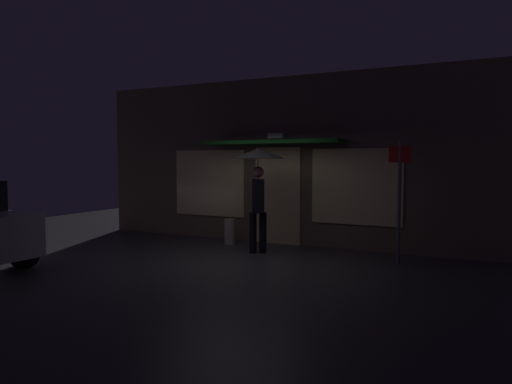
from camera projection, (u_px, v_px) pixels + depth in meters
The scene contains 5 objects.
ground_plane at pixel (230, 262), 8.78m from camera, with size 18.00×18.00×0.00m, color #38353A.
building_facade at pixel (280, 162), 10.74m from camera, with size 9.55×1.00×3.77m.
person_with_umbrella at pixel (258, 171), 9.51m from camera, with size 1.11×1.11×2.14m.
street_sign_post at pixel (399, 194), 8.63m from camera, with size 0.40×0.07×2.26m.
sidewalk_bollard at pixel (230, 232), 10.63m from camera, with size 0.26×0.26×0.57m, color #B2A899.
Camera 1 is at (4.33, -7.53, 1.89)m, focal length 32.91 mm.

